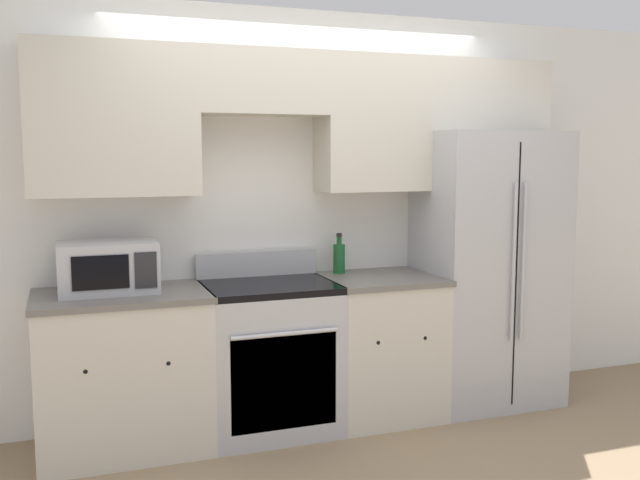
# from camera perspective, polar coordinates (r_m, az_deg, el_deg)

# --- Properties ---
(ground_plane) EXTENTS (12.00, 12.00, 0.00)m
(ground_plane) POSITION_cam_1_polar(r_m,az_deg,el_deg) (4.39, 1.43, -15.74)
(ground_plane) COLOR #937A5B
(wall_back) EXTENTS (8.00, 0.39, 2.60)m
(wall_back) POSITION_cam_1_polar(r_m,az_deg,el_deg) (4.60, -0.93, 5.06)
(wall_back) COLOR white
(wall_back) RESTS_ON ground_plane
(lower_cabinets_left) EXTENTS (0.97, 0.64, 0.91)m
(lower_cabinets_left) POSITION_cam_1_polar(r_m,az_deg,el_deg) (4.27, -15.44, -10.11)
(lower_cabinets_left) COLOR beige
(lower_cabinets_left) RESTS_ON ground_plane
(lower_cabinets_right) EXTENTS (0.72, 0.64, 0.91)m
(lower_cabinets_right) POSITION_cam_1_polar(r_m,az_deg,el_deg) (4.66, 4.85, -8.42)
(lower_cabinets_right) COLOR beige
(lower_cabinets_right) RESTS_ON ground_plane
(oven_range) EXTENTS (0.78, 0.65, 1.07)m
(oven_range) POSITION_cam_1_polar(r_m,az_deg,el_deg) (4.41, -4.05, -9.25)
(oven_range) COLOR #B7B7BC
(oven_range) RESTS_ON ground_plane
(refrigerator) EXTENTS (0.90, 0.74, 1.83)m
(refrigerator) POSITION_cam_1_polar(r_m,az_deg,el_deg) (4.98, 13.06, -2.17)
(refrigerator) COLOR #B7B7BC
(refrigerator) RESTS_ON ground_plane
(microwave) EXTENTS (0.54, 0.37, 0.29)m
(microwave) POSITION_cam_1_polar(r_m,az_deg,el_deg) (4.18, -16.61, -2.09)
(microwave) COLOR #B7B7BC
(microwave) RESTS_ON lower_cabinets_left
(bottle) EXTENTS (0.08, 0.08, 0.26)m
(bottle) POSITION_cam_1_polar(r_m,az_deg,el_deg) (4.66, 1.54, -1.39)
(bottle) COLOR #195928
(bottle) RESTS_ON lower_cabinets_right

